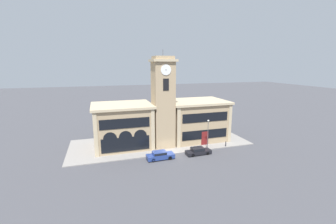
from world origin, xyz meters
name	(u,v)px	position (x,y,z in m)	size (l,w,h in m)	color
ground_plane	(170,155)	(0.00, 0.00, 0.00)	(300.00, 300.00, 0.00)	#424247
sidewalk_kerb	(160,142)	(0.00, 6.88, 0.07)	(36.90, 13.75, 0.15)	gray
clock_tower	(163,103)	(0.00, 4.58, 9.06)	(4.63, 4.63, 19.21)	tan
town_hall_left_wing	(123,125)	(-7.79, 7.15, 4.39)	(11.76, 9.83, 8.74)	tan
town_hall_right_wing	(196,120)	(8.36, 7.16, 4.39)	(12.89, 9.83, 8.73)	tan
parked_car_near	(160,155)	(-2.34, -1.45, 0.77)	(4.92, 1.97, 1.47)	navy
parked_car_mid	(198,151)	(4.99, -1.45, 0.70)	(4.79, 1.93, 1.35)	black
street_lamp	(208,130)	(7.81, 0.31, 4.00)	(0.36, 0.36, 5.88)	#4C4C51
bollard	(226,144)	(12.03, 0.44, 0.67)	(0.18, 0.18, 1.06)	black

